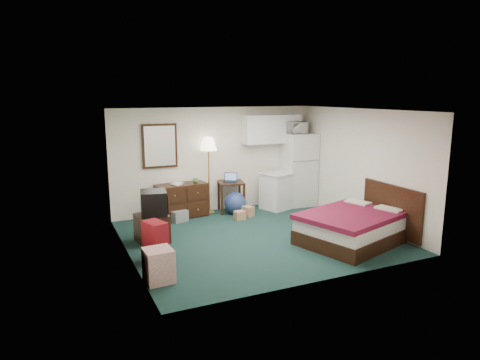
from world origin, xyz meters
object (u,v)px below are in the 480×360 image
kitchen_counter (279,191)px  tv_stand (152,228)px  fridge (298,169)px  bed (351,228)px  desk (231,197)px  suitcase (155,241)px  dresser (182,200)px  floor_lamp (209,176)px

kitchen_counter → tv_stand: kitchen_counter is taller
fridge → bed: (-0.65, -2.94, -0.62)m
desk → suitcase: 3.36m
dresser → fridge: 3.12m
floor_lamp → desk: bearing=-13.1°
dresser → suitcase: dresser is taller
dresser → kitchen_counter: (2.43, -0.23, 0.04)m
floor_lamp → desk: (0.52, -0.12, -0.54)m
floor_lamp → fridge: bearing=-4.1°
floor_lamp → bed: 3.61m
kitchen_counter → suitcase: (-3.62, -2.17, -0.09)m
kitchen_counter → suitcase: bearing=-167.9°
desk → fridge: fridge is taller
desk → suitcase: (-2.40, -2.35, -0.02)m
fridge → bed: fridge is taller
dresser → floor_lamp: floor_lamp is taller
floor_lamp → bed: (1.72, -3.11, -0.62)m
desk → bed: 3.23m
kitchen_counter → bed: (-0.01, -2.82, -0.14)m
bed → suitcase: suitcase is taller
suitcase → floor_lamp: bearing=32.8°
dresser → kitchen_counter: kitchen_counter is taller
dresser → kitchen_counter: size_ratio=1.32×
bed → dresser: bearing=111.3°
fridge → dresser: bearing=-178.2°
fridge → suitcase: (-4.26, -2.30, -0.57)m
floor_lamp → bed: bearing=-61.1°
floor_lamp → suitcase: 3.15m
dresser → floor_lamp: bearing=-2.2°
suitcase → tv_stand: bearing=60.8°
tv_stand → floor_lamp: bearing=33.0°
bed → tv_stand: bearing=137.3°
dresser → desk: bearing=-10.2°
desk → kitchen_counter: kitchen_counter is taller
fridge → tv_stand: 4.34m
bed → suitcase: bearing=152.6°
suitcase → fridge: bearing=8.6°
dresser → floor_lamp: size_ratio=0.63×
kitchen_counter → fridge: size_ratio=0.47×
fridge → bed: size_ratio=1.00×
desk → bed: size_ratio=0.40×
dresser → desk: dresser is taller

